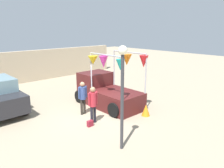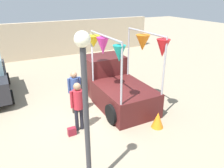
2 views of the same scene
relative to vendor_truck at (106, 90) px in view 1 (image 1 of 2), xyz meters
name	(u,v)px [view 1 (image 1 of 2)]	position (x,y,z in m)	size (l,w,h in m)	color
ground_plane	(96,115)	(-1.46, -0.85, -0.88)	(60.00, 60.00, 0.00)	gray
vendor_truck	(106,90)	(0.00, 0.00, 0.00)	(2.50, 4.11, 3.15)	#4C1919
person_customer	(93,101)	(-2.16, -1.55, 0.21)	(0.53, 0.34, 1.79)	black
person_vendor	(83,95)	(-1.88, -0.33, 0.18)	(0.53, 0.34, 1.76)	#2D2823
handbag	(90,123)	(-2.51, -1.75, -0.74)	(0.28, 0.16, 0.28)	maroon
street_lamp	(122,84)	(-2.79, -4.09, 1.65)	(0.32, 0.32, 3.87)	#333338
brick_boundary_wall	(23,67)	(-1.46, 8.63, 0.42)	(18.00, 0.36, 2.60)	tan
folded_kite_bundle_tangerine	(146,110)	(0.38, -2.71, -0.58)	(0.44, 0.44, 0.60)	orange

